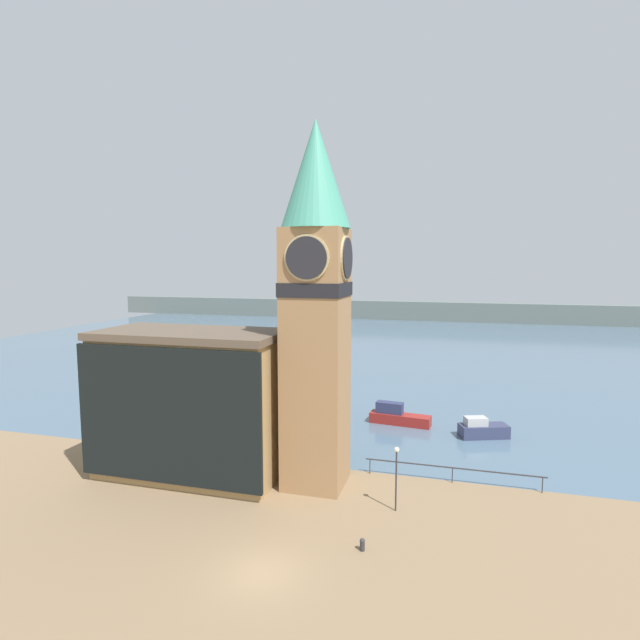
# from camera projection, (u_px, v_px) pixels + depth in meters

# --- Properties ---
(ground_plane) EXTENTS (160.00, 160.00, 0.00)m
(ground_plane) POSITION_uv_depth(u_px,v_px,m) (261.00, 573.00, 24.04)
(ground_plane) COLOR #846B4C
(water) EXTENTS (160.00, 120.00, 0.00)m
(water) POSITION_uv_depth(u_px,v_px,m) (409.00, 343.00, 94.05)
(water) COLOR slate
(water) RESTS_ON ground_plane
(far_shoreline) EXTENTS (180.00, 3.00, 5.00)m
(far_shoreline) POSITION_uv_depth(u_px,v_px,m) (423.00, 311.00, 132.07)
(far_shoreline) COLOR slate
(far_shoreline) RESTS_ON water
(pier_railing) EXTENTS (11.96, 0.08, 1.09)m
(pier_railing) POSITION_uv_depth(u_px,v_px,m) (453.00, 469.00, 33.92)
(pier_railing) COLOR #333338
(pier_railing) RESTS_ON ground_plane
(clock_tower) EXTENTS (4.50, 4.50, 23.96)m
(clock_tower) POSITION_uv_depth(u_px,v_px,m) (316.00, 296.00, 32.49)
(clock_tower) COLOR #9E754C
(clock_tower) RESTS_ON ground_plane
(pier_building) EXTENTS (13.15, 6.65, 10.25)m
(pier_building) POSITION_uv_depth(u_px,v_px,m) (191.00, 402.00, 35.09)
(pier_building) COLOR #A88451
(pier_building) RESTS_ON ground_plane
(boat_near) EXTENTS (5.74, 2.06, 1.99)m
(boat_near) POSITION_uv_depth(u_px,v_px,m) (397.00, 416.00, 46.49)
(boat_near) COLOR maroon
(boat_near) RESTS_ON water
(boat_far) EXTENTS (4.41, 2.94, 1.79)m
(boat_far) POSITION_uv_depth(u_px,v_px,m) (482.00, 429.00, 42.91)
(boat_far) COLOR #333856
(boat_far) RESTS_ON water
(mooring_bollard_near) EXTENTS (0.27, 0.27, 0.66)m
(mooring_bollard_near) POSITION_uv_depth(u_px,v_px,m) (362.00, 544.00, 25.91)
(mooring_bollard_near) COLOR #2D2D33
(mooring_bollard_near) RESTS_ON ground_plane
(lamp_post) EXTENTS (0.32, 0.32, 3.99)m
(lamp_post) POSITION_uv_depth(u_px,v_px,m) (396.00, 466.00, 29.83)
(lamp_post) COLOR #2D2D33
(lamp_post) RESTS_ON ground_plane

